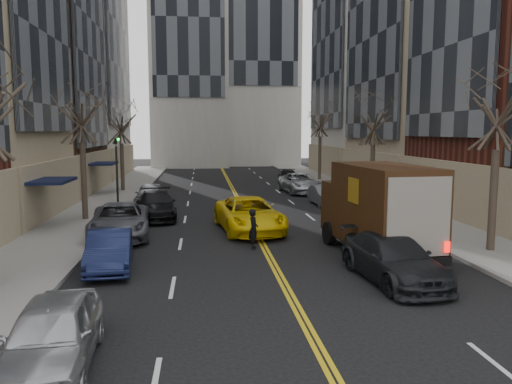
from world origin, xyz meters
TOP-DOWN VIEW (x-y plane):
  - sidewalk_left at (-9.00, 27.00)m, footprint 4.00×66.00m
  - sidewalk_right at (9.00, 27.00)m, footprint 4.00×66.00m
  - streetwall_right at (16.38, 32.20)m, footprint 12.26×49.00m
  - tree_lf_mid at (-8.80, 20.00)m, footprint 3.20×3.20m
  - tree_lf_far at (-8.80, 33.00)m, footprint 3.20×3.20m
  - tree_rt_near at (8.80, 11.00)m, footprint 3.20×3.20m
  - tree_rt_mid at (8.80, 25.00)m, footprint 3.20×3.20m
  - tree_rt_far at (8.80, 40.00)m, footprint 3.20×3.20m
  - traffic_signal at (-7.39, 22.00)m, footprint 0.29×0.26m
  - ups_truck at (4.20, 11.17)m, footprint 3.10×6.69m
  - observer_sedan at (3.58, 7.93)m, footprint 2.54×5.23m
  - taxi at (-0.30, 16.40)m, footprint 3.38×6.14m
  - pedestrian at (-0.46, 12.81)m, footprint 0.42×0.62m
  - parked_lf_a at (-5.61, 2.83)m, footprint 2.00×4.36m
  - parked_lf_b at (-5.80, 10.31)m, footprint 1.91×4.32m
  - parked_lf_c at (-6.30, 15.65)m, footprint 3.15×5.81m
  - parked_lf_d at (-5.10, 20.46)m, footprint 2.63×5.39m
  - parked_lf_e at (-5.86, 25.15)m, footprint 1.89×4.41m
  - parked_rt_a at (5.38, 24.26)m, footprint 1.50×3.98m
  - parked_rt_b at (5.10, 30.92)m, footprint 3.08×5.75m
  - parked_rt_c at (5.25, 37.27)m, footprint 2.33×4.63m

SIDE VIEW (x-z plane):
  - sidewalk_left at x=-9.00m, z-range 0.00..0.15m
  - sidewalk_right at x=9.00m, z-range 0.00..0.15m
  - parked_rt_c at x=5.25m, z-range 0.00..1.29m
  - parked_rt_a at x=5.38m, z-range 0.00..1.30m
  - parked_lf_b at x=-5.80m, z-range 0.00..1.38m
  - parked_lf_a at x=-5.61m, z-range 0.00..1.45m
  - observer_sedan at x=3.58m, z-range 0.00..1.47m
  - parked_lf_e at x=-5.86m, z-range 0.00..1.48m
  - parked_lf_d at x=-5.10m, z-range 0.00..1.51m
  - parked_rt_b at x=5.10m, z-range 0.00..1.54m
  - parked_lf_c at x=-6.30m, z-range 0.00..1.55m
  - taxi at x=-0.30m, z-range 0.00..1.63m
  - pedestrian at x=-0.46m, z-range 0.00..1.66m
  - ups_truck at x=4.20m, z-range 0.01..3.58m
  - traffic_signal at x=-7.39m, z-range 0.47..5.17m
  - tree_lf_far at x=-8.80m, z-range 1.97..10.08m
  - tree_rt_mid at x=8.80m, z-range 2.01..10.33m
  - tree_rt_near at x=8.80m, z-range 2.10..10.81m
  - tree_lf_mid at x=-8.80m, z-range 2.14..11.05m
  - tree_rt_far at x=8.80m, z-range 2.19..11.29m
  - streetwall_right at x=16.38m, z-range -1.91..32.09m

